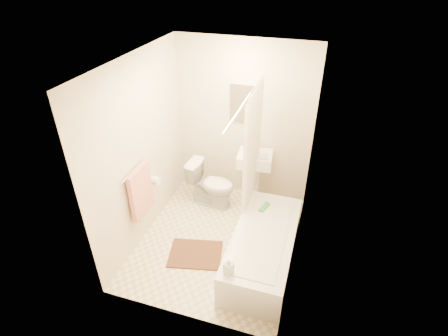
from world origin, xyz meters
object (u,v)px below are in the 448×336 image
(bathtub, at_px, (263,248))
(soap_bottle, at_px, (229,266))
(toilet, at_px, (211,185))
(sink, at_px, (254,176))
(bath_mat, at_px, (196,254))

(bathtub, height_order, soap_bottle, soap_bottle)
(toilet, distance_m, soap_bottle, 1.80)
(toilet, xyz_separation_m, soap_bottle, (0.75, -1.62, 0.21))
(toilet, distance_m, bathtub, 1.37)
(bathtub, bearing_deg, sink, 108.90)
(bathtub, xyz_separation_m, soap_bottle, (-0.24, -0.68, 0.33))
(soap_bottle, bearing_deg, bathtub, 70.70)
(toilet, height_order, bathtub, toilet)
(soap_bottle, bearing_deg, toilet, 114.99)
(sink, height_order, bath_mat, sink)
(sink, bearing_deg, bathtub, -77.44)
(bath_mat, relative_size, soap_bottle, 3.44)
(bathtub, bearing_deg, soap_bottle, -109.30)
(bath_mat, height_order, soap_bottle, soap_bottle)
(sink, relative_size, bathtub, 0.58)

